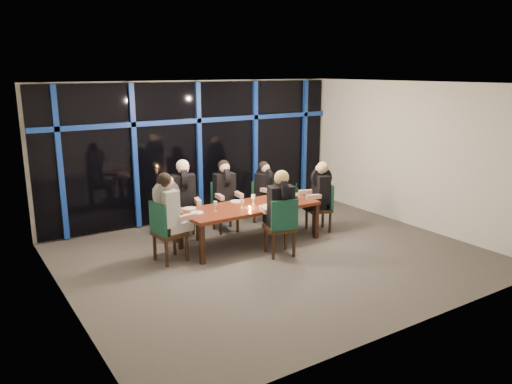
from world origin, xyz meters
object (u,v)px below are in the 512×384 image
diner_near_mid (280,200)px  water_pitcher (283,196)px  chair_near_mid (282,224)px  dining_table (250,209)px  diner_far_left (184,188)px  wine_bottle (296,194)px  diner_far_right (265,183)px  diner_far_mid (225,186)px  chair_end_left (165,229)px  chair_far_mid (224,203)px  chair_far_right (263,199)px  chair_end_right (323,205)px  diner_end_left (169,204)px  diner_end_right (319,186)px  chair_far_left (184,208)px

diner_near_mid → water_pitcher: (0.54, 0.68, -0.15)m
diner_near_mid → chair_near_mid: bearing=90.0°
dining_table → diner_far_left: diner_far_left is taller
diner_far_left → wine_bottle: size_ratio=3.03×
water_pitcher → dining_table: bearing=-165.2°
diner_far_right → diner_far_mid: bearing=165.9°
dining_table → chair_end_left: size_ratio=2.44×
wine_bottle → water_pitcher: wine_bottle is taller
dining_table → diner_near_mid: 0.85m
wine_bottle → chair_near_mid: bearing=-140.3°
dining_table → chair_far_mid: (-0.01, 1.01, -0.12)m
chair_far_right → diner_far_right: (0.02, -0.08, 0.37)m
diner_near_mid → chair_end_right: bearing=-143.5°
diner_far_left → diner_end_left: 1.18m
chair_end_right → diner_far_mid: diner_far_mid is taller
water_pitcher → diner_far_mid: bearing=146.9°
diner_far_right → wine_bottle: 1.08m
dining_table → diner_far_right: (0.96, 0.92, 0.20)m
diner_far_right → water_pitcher: bearing=-119.6°
dining_table → chair_far_right: 1.39m
diner_end_right → chair_end_left: bearing=-75.2°
dining_table → diner_far_left: bearing=134.4°
chair_far_left → chair_far_mid: size_ratio=1.06×
diner_end_left → diner_end_right: 3.21m
chair_end_right → water_pitcher: bearing=-76.0°
chair_far_left → diner_end_left: (-0.74, -1.03, 0.42)m
chair_far_left → diner_far_right: size_ratio=1.19×
chair_end_left → diner_end_left: size_ratio=1.03×
diner_far_right → chair_end_left: bearing=-174.5°
chair_end_right → diner_end_left: bearing=-75.9°
diner_end_right → diner_near_mid: (-1.44, -0.66, 0.07)m
diner_far_left → wine_bottle: bearing=-15.1°
chair_far_left → diner_far_left: size_ratio=1.03×
diner_far_mid → diner_end_right: (1.59, -1.04, -0.02)m
chair_far_mid → chair_near_mid: size_ratio=0.95×
dining_table → wine_bottle: size_ratio=7.62×
chair_far_mid → chair_near_mid: chair_near_mid is taller
chair_far_left → chair_far_right: 1.84m
chair_end_right → wine_bottle: 0.77m
chair_far_left → diner_far_mid: (0.88, -0.10, 0.36)m
diner_end_right → water_pitcher: size_ratio=4.52×
dining_table → water_pitcher: size_ratio=12.29×
chair_end_right → diner_far_mid: bearing=-106.1°
dining_table → diner_end_right: bearing=-4.1°
dining_table → chair_end_right: chair_end_right is taller
diner_far_right → water_pitcher: size_ratio=4.23×
diner_near_mid → diner_far_left: bearing=-44.8°
chair_far_right → chair_near_mid: 2.04m
chair_far_mid → water_pitcher: 1.33m
diner_near_mid → wine_bottle: bearing=-129.5°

